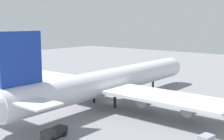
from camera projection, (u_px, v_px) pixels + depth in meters
ground_plane at (112, 102)px, 82.19m from camera, size 293.64×293.64×0.00m
cargo_airplane at (111, 81)px, 80.99m from camera, size 73.41×66.27×20.21m
fuel_truck at (54, 132)px, 56.53m from camera, size 5.57×3.12×1.98m
cargo_container_fore at (206, 140)px, 53.53m from camera, size 3.11×2.44×1.77m
safety_cone_nose at (176, 84)px, 105.68m from camera, size 0.58×0.58×0.82m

